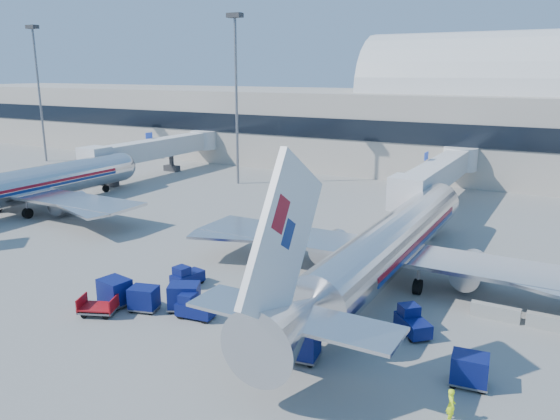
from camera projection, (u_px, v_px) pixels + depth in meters
The scene contains 20 objects.
ground at pixel (241, 278), 41.54m from camera, with size 260.00×260.00×0.00m, color gray.
terminal at pixel (352, 117), 93.44m from camera, with size 170.00×28.15×21.00m.
airliner_main at pixel (388, 245), 39.91m from camera, with size 32.00×37.26×12.07m.
airliner_mid at pixel (18, 187), 59.71m from camera, with size 32.00×37.26×12.07m.
jetbridge_near at pixel (441, 172), 63.05m from camera, with size 4.40×27.50×6.25m.
jetbridge_mid at pixel (161, 148), 82.85m from camera, with size 4.40×27.50×6.25m.
mast_far_west at pixel (37, 74), 91.54m from camera, with size 2.00×1.20×22.60m.
mast_west at pixel (236, 75), 72.68m from camera, with size 2.00×1.20×22.60m.
barrier_near at pixel (495, 312), 34.63m from camera, with size 3.00×0.55×0.90m, color #9E9E96.
barrier_mid at pixel (553, 323), 33.07m from camera, with size 3.00×0.55×0.90m, color #9E9E96.
tug_lead at pixel (194, 307), 34.72m from camera, with size 2.57×1.52×1.58m.
tug_right at pixel (412, 322), 32.61m from camera, with size 2.68×2.70×1.66m.
tug_left at pixel (186, 276), 39.89m from camera, with size 1.65×2.62×1.59m.
cart_train_a at pixel (184, 296), 35.76m from camera, with size 2.54×2.33×1.81m.
cart_train_b at pixel (144, 298), 35.71m from camera, with size 2.17×1.87×1.63m.
cart_train_c at pixel (115, 291), 36.51m from camera, with size 2.32×1.91×1.85m.
cart_solo_near at pixel (300, 343), 29.62m from camera, with size 2.28×1.87×1.82m.
cart_solo_far at pixel (470, 369), 27.18m from camera, with size 2.03×1.64×1.65m.
cart_open_red at pixel (99, 308), 35.19m from camera, with size 2.72×2.37×0.61m.
ramp_worker at pixel (451, 405), 24.40m from camera, with size 0.58×0.38×1.60m, color #B4E017.
Camera 1 is at (21.58, -32.56, 15.33)m, focal length 35.00 mm.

